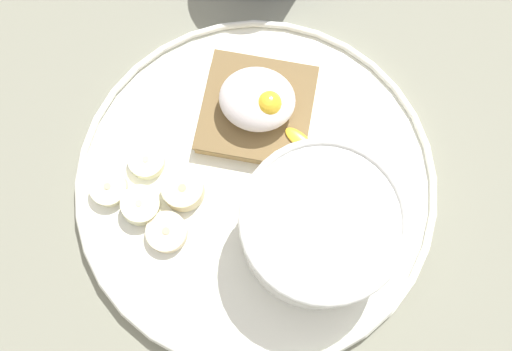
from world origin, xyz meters
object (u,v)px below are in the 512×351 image
banana_slice_inner (109,188)px  banana_slice_back (183,190)px  toast_slice (257,110)px  poached_egg (259,100)px  oatmeal_bowl (320,227)px  banana_slice_left (145,166)px  banana_slice_front (140,205)px  banana_slice_right (167,232)px

banana_slice_inner → banana_slice_back: bearing=-171.0°
toast_slice → poached_egg: 2.25cm
oatmeal_bowl → banana_slice_left: 15.38cm
toast_slice → banana_slice_left: size_ratio=2.20×
poached_egg → banana_slice_back: (4.82, 7.92, -2.36)cm
banana_slice_front → banana_slice_right: size_ratio=1.04×
toast_slice → banana_slice_back: 9.27cm
toast_slice → banana_slice_right: toast_slice is taller
banana_slice_inner → banana_slice_left: bearing=-136.0°
banana_slice_right → banana_slice_inner: 6.10cm
banana_slice_back → toast_slice: bearing=-120.4°
banana_slice_left → banana_slice_inner: bearing=44.0°
banana_slice_front → banana_slice_right: banana_slice_front is taller
oatmeal_bowl → toast_slice: size_ratio=1.33×
banana_slice_back → oatmeal_bowl: bearing=172.4°
banana_slice_left → banana_slice_right: (-3.01, 5.06, 0.03)cm
banana_slice_inner → toast_slice: bearing=-140.1°
toast_slice → banana_slice_front: 12.62cm
banana_slice_left → banana_slice_back: (-3.57, 1.42, 0.21)cm
banana_slice_left → banana_slice_front: bearing=97.7°
banana_slice_inner → banana_slice_right: bearing=153.9°
oatmeal_bowl → banana_slice_right: size_ratio=2.95×
toast_slice → banana_slice_left: 10.56cm
oatmeal_bowl → banana_slice_right: 12.33cm
oatmeal_bowl → banana_slice_front: 14.62cm
banana_slice_front → banana_slice_inner: bearing=-18.3°
banana_slice_back → banana_slice_left: bearing=-21.7°
banana_slice_front → banana_slice_back: (-3.12, -1.92, -0.08)cm
banana_slice_front → poached_egg: bearing=-128.9°
toast_slice → oatmeal_bowl: bearing=124.8°
banana_slice_front → banana_slice_back: 3.66cm
banana_slice_back → banana_slice_inner: 6.10cm
banana_slice_back → banana_slice_right: banana_slice_back is taller
poached_egg → banana_slice_front: (7.94, 9.84, -2.28)cm
banana_slice_left → banana_slice_right: size_ratio=1.01×
banana_slice_right → poached_egg: bearing=-114.9°
toast_slice → banana_slice_back: bearing=59.6°
oatmeal_bowl → poached_egg: (6.47, -9.43, -0.17)cm
oatmeal_bowl → banana_slice_left: (14.85, -2.93, -2.74)cm
oatmeal_bowl → banana_slice_front: bearing=1.7°
toast_slice → banana_slice_right: 12.77cm
banana_slice_left → banana_slice_back: size_ratio=0.86×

